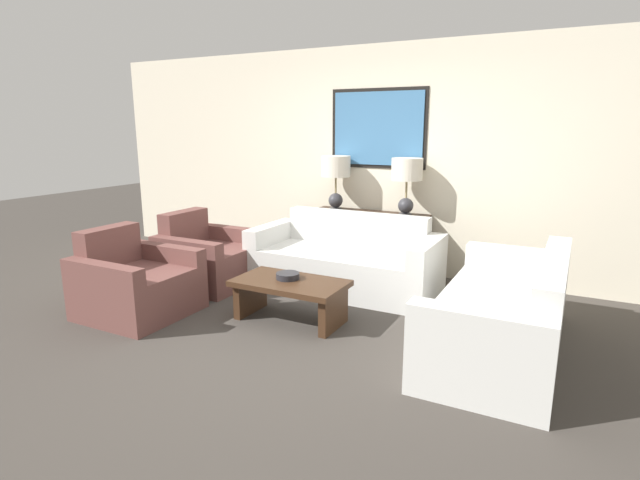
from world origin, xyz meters
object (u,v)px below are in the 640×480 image
at_px(console_table, 369,243).
at_px(armchair_near_back_wall, 208,259).
at_px(decorative_bowl, 288,276).
at_px(table_lamp_right, 407,176).
at_px(couch_by_back_wall, 345,263).
at_px(coffee_table, 290,292).
at_px(couch_by_side, 504,317).
at_px(armchair_near_camera, 136,285).
at_px(table_lamp_left, 336,172).

xyz_separation_m(console_table, armchair_near_back_wall, (-1.43, -1.23, -0.09)).
bearing_deg(decorative_bowl, table_lamp_right, 72.53).
bearing_deg(couch_by_back_wall, coffee_table, -92.59).
distance_m(couch_by_back_wall, armchair_near_back_wall, 1.53).
distance_m(console_table, decorative_bowl, 1.71).
relative_size(console_table, decorative_bowl, 6.55).
distance_m(console_table, armchair_near_back_wall, 1.88).
distance_m(couch_by_side, armchair_near_back_wall, 3.19).
height_order(console_table, armchair_near_camera, armchair_near_camera).
xyz_separation_m(couch_by_back_wall, coffee_table, (-0.05, -1.07, -0.01)).
xyz_separation_m(console_table, couch_by_back_wall, (0.00, -0.67, -0.09)).
bearing_deg(armchair_near_back_wall, console_table, 40.75).
bearing_deg(console_table, table_lamp_right, 0.00).
bearing_deg(armchair_near_camera, table_lamp_left, 66.43).
xyz_separation_m(couch_by_side, coffee_table, (-1.80, -0.23, -0.01)).
bearing_deg(couch_by_side, armchair_near_back_wall, 174.97).
distance_m(table_lamp_right, armchair_near_camera, 3.07).
height_order(table_lamp_left, armchair_near_back_wall, table_lamp_left).
bearing_deg(armchair_near_back_wall, couch_by_back_wall, 21.48).
bearing_deg(table_lamp_left, armchair_near_camera, -113.57).
relative_size(table_lamp_left, coffee_table, 0.64).
distance_m(console_table, couch_by_side, 2.32).
bearing_deg(couch_by_back_wall, armchair_near_back_wall, -158.52).
distance_m(decorative_bowl, armchair_near_back_wall, 1.42).
distance_m(table_lamp_right, coffee_table, 2.03).
distance_m(couch_by_side, decorative_bowl, 1.86).
bearing_deg(couch_by_side, armchair_near_camera, -166.78).
bearing_deg(couch_by_back_wall, table_lamp_right, 56.52).
xyz_separation_m(couch_by_side, decorative_bowl, (-1.85, -0.19, 0.12)).
bearing_deg(decorative_bowl, armchair_near_back_wall, 160.36).
xyz_separation_m(coffee_table, armchair_near_back_wall, (-1.38, 0.51, 0.01)).
distance_m(couch_by_back_wall, decorative_bowl, 1.05).
bearing_deg(armchair_near_camera, armchair_near_back_wall, 90.00).
height_order(table_lamp_left, armchair_near_camera, table_lamp_left).
bearing_deg(console_table, couch_by_back_wall, -90.00).
relative_size(couch_by_back_wall, armchair_near_back_wall, 2.22).
relative_size(table_lamp_left, table_lamp_right, 1.00).
bearing_deg(decorative_bowl, couch_by_back_wall, 84.78).
bearing_deg(couch_by_side, table_lamp_right, 131.05).
bearing_deg(table_lamp_right, console_table, 180.00).
xyz_separation_m(coffee_table, armchair_near_camera, (-1.38, -0.51, 0.01)).
xyz_separation_m(table_lamp_left, table_lamp_right, (0.88, 0.00, 0.00)).
bearing_deg(armchair_near_back_wall, table_lamp_left, 51.30).
bearing_deg(decorative_bowl, coffee_table, -40.15).
bearing_deg(armchair_near_back_wall, couch_by_side, -5.03).
bearing_deg(decorative_bowl, couch_by_side, 6.02).
height_order(armchair_near_back_wall, armchair_near_camera, same).
height_order(console_table, coffee_table, console_table).
distance_m(table_lamp_right, armchair_near_back_wall, 2.41).
bearing_deg(armchair_near_camera, couch_by_back_wall, 48.10).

